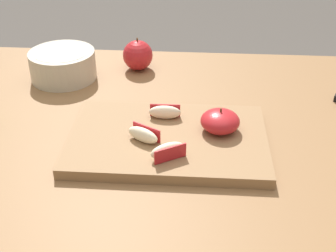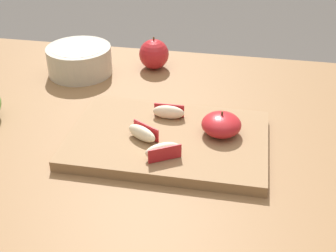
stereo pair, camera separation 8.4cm
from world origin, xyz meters
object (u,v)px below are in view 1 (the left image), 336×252
(apple_wedge_front, at_px, (143,135))
(apple_half_skin_up, at_px, (220,121))
(apple_wedge_near_knife, at_px, (165,112))
(whole_apple_crimson, at_px, (138,55))
(apple_wedge_right, at_px, (168,151))
(cutting_board, at_px, (168,140))
(ceramic_fruit_bowl, at_px, (63,64))

(apple_wedge_front, bearing_deg, apple_half_skin_up, 18.24)
(apple_wedge_near_knife, distance_m, whole_apple_crimson, 0.29)
(apple_half_skin_up, relative_size, apple_wedge_right, 1.15)
(cutting_board, xyz_separation_m, whole_apple_crimson, (-0.10, 0.33, 0.03))
(apple_wedge_right, bearing_deg, ceramic_fruit_bowl, 129.23)
(apple_wedge_front, bearing_deg, apple_wedge_right, -44.57)
(apple_wedge_near_knife, bearing_deg, ceramic_fruit_bowl, 141.65)
(apple_half_skin_up, relative_size, ceramic_fruit_bowl, 0.48)
(whole_apple_crimson, bearing_deg, apple_wedge_front, -81.15)
(apple_half_skin_up, xyz_separation_m, ceramic_fruit_bowl, (-0.37, 0.25, -0.01))
(cutting_board, distance_m, apple_wedge_front, 0.06)
(whole_apple_crimson, distance_m, ceramic_fruit_bowl, 0.19)
(apple_wedge_right, bearing_deg, apple_wedge_front, 135.43)
(cutting_board, bearing_deg, apple_wedge_front, -151.82)
(apple_half_skin_up, distance_m, ceramic_fruit_bowl, 0.45)
(apple_wedge_near_knife, relative_size, whole_apple_crimson, 0.77)
(apple_half_skin_up, distance_m, apple_wedge_right, 0.13)
(apple_wedge_right, distance_m, apple_wedge_front, 0.07)
(apple_wedge_near_knife, relative_size, ceramic_fruit_bowl, 0.41)
(cutting_board, relative_size, whole_apple_crimson, 4.47)
(apple_wedge_right, relative_size, apple_wedge_near_knife, 1.02)
(cutting_board, xyz_separation_m, apple_wedge_near_knife, (-0.01, 0.06, 0.02))
(apple_wedge_near_knife, xyz_separation_m, ceramic_fruit_bowl, (-0.26, 0.21, 0.00))
(apple_half_skin_up, height_order, apple_wedge_front, apple_half_skin_up)
(cutting_board, relative_size, ceramic_fruit_bowl, 2.36)
(apple_wedge_front, distance_m, whole_apple_crimson, 0.36)
(apple_half_skin_up, distance_m, apple_wedge_front, 0.15)
(cutting_board, xyz_separation_m, apple_wedge_right, (0.00, -0.07, 0.02))
(apple_wedge_right, bearing_deg, cutting_board, 93.59)
(ceramic_fruit_bowl, bearing_deg, apple_half_skin_up, -33.61)
(cutting_board, bearing_deg, whole_apple_crimson, 106.61)
(apple_wedge_near_knife, bearing_deg, apple_wedge_right, -83.54)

